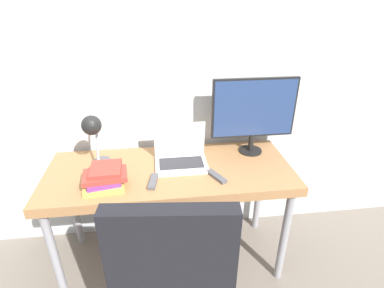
% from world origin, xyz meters
% --- Properties ---
extents(wall_back, '(8.00, 0.05, 2.60)m').
position_xyz_m(wall_back, '(0.00, 0.68, 1.30)').
color(wall_back, silver).
rests_on(wall_back, ground_plane).
extents(desk, '(1.53, 0.62, 0.77)m').
position_xyz_m(desk, '(0.00, 0.31, 0.70)').
color(desk, '#996B42').
rests_on(desk, ground_plane).
extents(laptop, '(0.33, 0.25, 0.26)m').
position_xyz_m(laptop, '(0.07, 0.37, 0.83)').
color(laptop, silver).
rests_on(laptop, desk).
extents(monitor, '(0.56, 0.16, 0.51)m').
position_xyz_m(monitor, '(0.57, 0.47, 1.07)').
color(monitor, black).
rests_on(monitor, desk).
extents(desk_lamp, '(0.11, 0.25, 0.38)m').
position_xyz_m(desk_lamp, '(-0.43, 0.33, 1.05)').
color(desk_lamp, '#4C4C51').
rests_on(desk_lamp, desk).
extents(office_chair, '(0.60, 0.61, 1.12)m').
position_xyz_m(office_chair, '(-0.03, -0.41, 0.60)').
color(office_chair, black).
rests_on(office_chair, ground_plane).
extents(book_stack, '(0.26, 0.22, 0.11)m').
position_xyz_m(book_stack, '(-0.38, 0.17, 0.83)').
color(book_stack, gold).
rests_on(book_stack, desk).
extents(tv_remote, '(0.07, 0.16, 0.02)m').
position_xyz_m(tv_remote, '(-0.10, 0.16, 0.78)').
color(tv_remote, '#4C4C51').
rests_on(tv_remote, desk).
extents(media_remote, '(0.10, 0.15, 0.02)m').
position_xyz_m(media_remote, '(0.27, 0.17, 0.78)').
color(media_remote, '#4C4C51').
rests_on(media_remote, desk).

